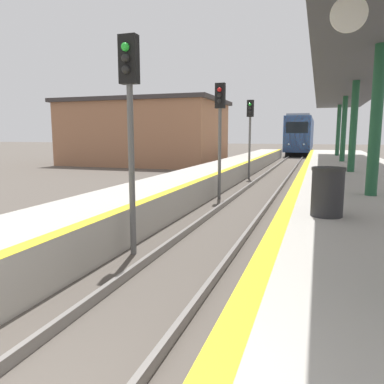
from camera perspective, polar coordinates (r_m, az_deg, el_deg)
name	(u,v)px	position (r m, az deg, el deg)	size (l,w,h in m)	color
train	(301,135)	(50.79, 16.26, 8.33)	(2.79, 19.71, 4.65)	black
signal_near	(130,104)	(7.49, -9.48, 13.08)	(0.36, 0.31, 4.27)	#595959
signal_mid	(220,119)	(14.08, 4.27, 11.08)	(0.36, 0.31, 4.27)	#595959
signal_far	(250,124)	(20.97, 8.83, 10.22)	(0.36, 0.31, 4.27)	#595959
station_canopy	(356,81)	(17.38, 23.76, 15.19)	(3.32, 33.09, 3.96)	#1E5133
trash_bin	(328,192)	(7.63, 19.95, 0.03)	(0.63, 0.63, 0.95)	#262628
station_building	(145,132)	(31.28, -7.16, 9.00)	(12.68, 8.27, 5.17)	#9E6B4C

